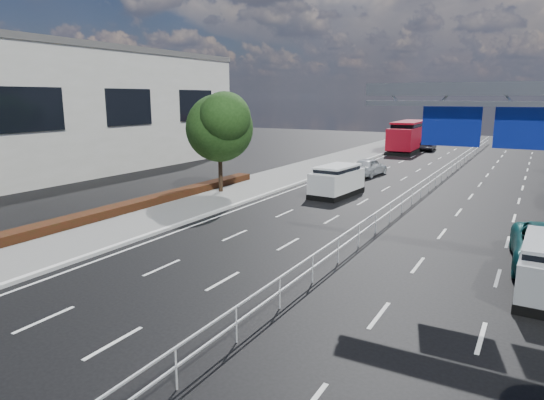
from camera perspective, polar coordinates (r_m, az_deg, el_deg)
The scene contains 9 objects.
ground at distance 12.19m, azimuth -8.55°, elevation -19.36°, with size 160.00×160.00×0.00m, color black.
median_fence at distance 31.87m, azimuth 16.87°, elevation 1.01°, with size 0.05×85.00×1.02m.
hedge_near at distance 24.51m, azimuth -26.44°, elevation -3.35°, with size 1.00×36.00×0.44m, color black.
near_building at distance 44.92m, azimuth -25.58°, elevation 9.18°, with size 12.00×38.00×10.00m, color beige.
near_tree_back at distance 32.02m, azimuth -6.15°, elevation 8.89°, with size 4.84×4.51×6.69m.
white_minivan at distance 31.89m, azimuth 7.64°, elevation 2.26°, with size 2.36×4.72×1.98m.
red_bus at distance 60.37m, azimuth 15.83°, elevation 7.32°, with size 3.24×11.94×3.54m.
near_car_silver at distance 40.56m, azimuth 11.33°, elevation 3.87°, with size 1.74×4.33×1.47m, color #B1B5B9.
near_car_dark at distance 61.80m, azimuth 17.88°, elevation 6.25°, with size 1.53×4.40×1.45m, color black.
Camera 1 is at (6.50, -8.15, 6.32)m, focal length 32.00 mm.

